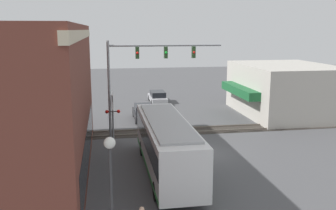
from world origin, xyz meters
TOP-DOWN VIEW (x-y plane):
  - ground_plane at (0.00, 0.00)m, footprint 120.00×120.00m
  - brick_building at (-2.19, 12.05)m, footprint 18.98×9.18m
  - shop_building at (10.80, -11.74)m, footprint 11.46×9.78m
  - city_bus at (-3.10, 2.80)m, footprint 11.09×2.59m
  - traffic_signal_gantry at (4.47, 3.37)m, footprint 0.42×9.00m
  - crossing_signal at (4.38, 5.83)m, footprint 1.41×1.18m
  - streetlamp at (-11.18, 6.26)m, footprint 0.44×0.44m
  - rail_track_near at (6.00, 0.00)m, footprint 2.60×60.00m
  - parked_car_black at (10.50, 2.80)m, footprint 4.74×1.82m
  - parked_car_silver at (19.12, 0.20)m, footprint 4.71×1.82m

SIDE VIEW (x-z plane):
  - ground_plane at x=0.00m, z-range 0.00..0.00m
  - rail_track_near at x=6.00m, z-range -0.05..0.10m
  - parked_car_silver at x=19.12m, z-range -0.04..1.34m
  - parked_car_black at x=10.50m, z-range -0.05..1.46m
  - city_bus at x=-3.10m, z-range 0.17..3.48m
  - crossing_signal at x=4.38m, z-range 0.39..4.20m
  - shop_building at x=10.80m, z-range 0.00..5.11m
  - streetlamp at x=-11.18m, z-range 0.46..5.21m
  - brick_building at x=-2.19m, z-range 0.00..8.87m
  - traffic_signal_gantry at x=4.47m, z-range 1.93..9.71m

